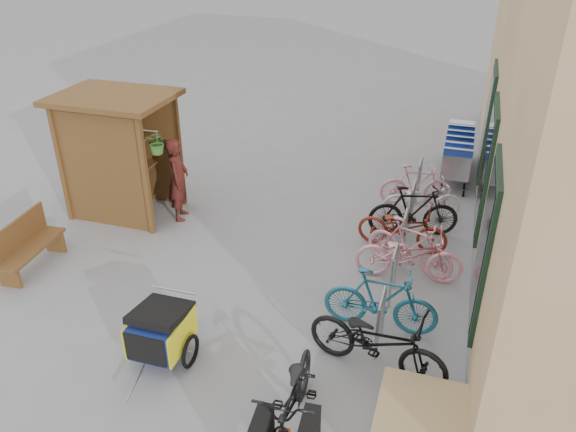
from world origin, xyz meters
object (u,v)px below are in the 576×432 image
(child_trailer, at_px, (161,330))
(bike_5, at_px, (414,211))
(shopping_carts, at_px, (458,148))
(pallet_stack, at_px, (419,425))
(bike_7, at_px, (416,185))
(bike_0, at_px, (377,341))
(person_kiosk, at_px, (178,179))
(bike_2, at_px, (409,255))
(bike_1, at_px, (381,301))
(bike_3, at_px, (410,246))
(bike_6, at_px, (422,200))
(kiosk, at_px, (114,138))
(bike_4, at_px, (403,227))
(cargo_bike, at_px, (293,406))
(bench, at_px, (26,244))

(child_trailer, bearing_deg, bike_5, 56.72)
(shopping_carts, bearing_deg, pallet_stack, -90.00)
(shopping_carts, height_order, bike_7, shopping_carts)
(bike_0, bearing_deg, bike_5, 11.96)
(person_kiosk, bearing_deg, shopping_carts, -69.87)
(bike_2, bearing_deg, child_trailer, 128.58)
(person_kiosk, height_order, bike_1, person_kiosk)
(bike_2, bearing_deg, bike_5, -2.28)
(pallet_stack, relative_size, bike_1, 0.73)
(bike_1, distance_m, bike_5, 2.87)
(bike_3, bearing_deg, bike_1, -168.30)
(shopping_carts, height_order, bike_6, shopping_carts)
(pallet_stack, distance_m, bike_3, 3.52)
(pallet_stack, height_order, bike_6, bike_6)
(shopping_carts, bearing_deg, bike_1, -97.31)
(pallet_stack, xyz_separation_m, bike_6, (-0.55, 5.36, 0.20))
(person_kiosk, height_order, bike_2, person_kiosk)
(bike_2, height_order, bike_6, bike_2)
(bike_5, relative_size, bike_6, 1.07)
(kiosk, xyz_separation_m, bike_4, (5.52, 0.26, -1.13))
(cargo_bike, bearing_deg, bike_0, 57.31)
(bike_2, height_order, bike_7, bike_2)
(kiosk, distance_m, bike_4, 5.64)
(child_trailer, bearing_deg, kiosk, 127.86)
(shopping_carts, bearing_deg, cargo_bike, -99.64)
(bike_3, relative_size, bike_6, 1.00)
(pallet_stack, relative_size, bike_7, 0.82)
(bike_7, bearing_deg, bike_4, 164.03)
(bike_7, bearing_deg, bike_0, 165.70)
(person_kiosk, height_order, bike_7, person_kiosk)
(bike_3, bearing_deg, bike_4, 36.11)
(bike_4, distance_m, bike_5, 0.56)
(bike_6, bearing_deg, child_trailer, 132.06)
(bike_4, bearing_deg, pallet_stack, -166.42)
(pallet_stack, height_order, child_trailer, child_trailer)
(child_trailer, distance_m, bike_6, 5.83)
(child_trailer, relative_size, bike_4, 0.92)
(pallet_stack, height_order, bike_1, bike_1)
(bench, bearing_deg, bike_1, -2.83)
(shopping_carts, xyz_separation_m, child_trailer, (-3.44, -7.44, -0.17))
(bike_5, bearing_deg, bike_4, 151.80)
(kiosk, height_order, bike_6, kiosk)
(bike_4, bearing_deg, shopping_carts, -8.62)
(bench, relative_size, bike_7, 0.98)
(pallet_stack, height_order, bike_5, bike_5)
(cargo_bike, xyz_separation_m, bike_6, (0.84, 5.78, -0.08))
(bike_6, bearing_deg, cargo_bike, 153.53)
(bike_7, bearing_deg, pallet_stack, 171.94)
(pallet_stack, bearing_deg, cargo_bike, -163.03)
(child_trailer, height_order, bike_2, bike_2)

